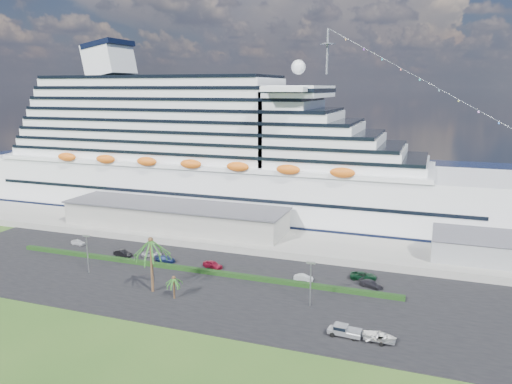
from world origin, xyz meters
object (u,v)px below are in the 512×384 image
at_px(pickup_truck, 344,330).
at_px(boat_trailer, 379,336).
at_px(cruise_ship, 222,161).
at_px(parked_car_3, 165,259).

distance_m(pickup_truck, boat_trailer, 5.45).
distance_m(cruise_ship, boat_trailer, 86.75).
relative_size(parked_car_3, boat_trailer, 0.79).
height_order(parked_car_3, boat_trailer, boat_trailer).
xyz_separation_m(pickup_truck, boat_trailer, (5.44, -0.28, 0.11)).
bearing_deg(boat_trailer, parked_car_3, 157.03).
bearing_deg(cruise_ship, pickup_truck, -52.92).
xyz_separation_m(parked_car_3, pickup_truck, (43.86, -20.61, 0.34)).
relative_size(cruise_ship, parked_car_3, 40.24).
xyz_separation_m(cruise_ship, parked_car_3, (5.44, -44.62, -15.89)).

